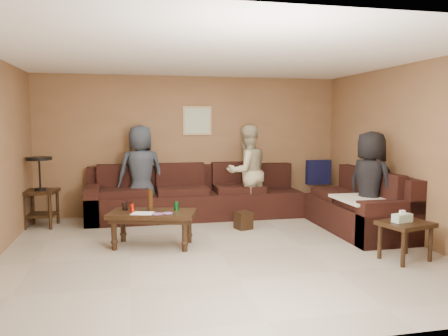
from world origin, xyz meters
name	(u,v)px	position (x,y,z in m)	size (l,w,h in m)	color
room	(219,124)	(0.00, 0.00, 1.66)	(5.60, 5.50, 2.50)	#ACA492
sectional_sofa	(248,203)	(0.81, 1.52, 0.33)	(4.65, 2.90, 0.97)	black
coffee_table	(152,217)	(-0.84, 0.42, 0.40)	(1.25, 0.85, 0.76)	black
end_table_left	(40,190)	(-2.53, 1.91, 0.59)	(0.55, 0.55, 1.13)	black
side_table_right	(405,227)	(2.14, -0.83, 0.41)	(0.68, 0.60, 0.62)	black
waste_bin	(243,220)	(0.61, 1.09, 0.14)	(0.23, 0.23, 0.28)	black
wall_art	(197,121)	(0.10, 2.48, 1.70)	(0.52, 0.04, 0.52)	tan
person_left	(141,173)	(-0.94, 2.10, 0.82)	(0.80, 0.52, 1.63)	#2C333D
person_middle	(247,172)	(0.88, 1.87, 0.81)	(0.79, 0.62, 1.62)	tan
person_right	(370,184)	(2.30, 0.26, 0.77)	(0.76, 0.49, 1.55)	black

